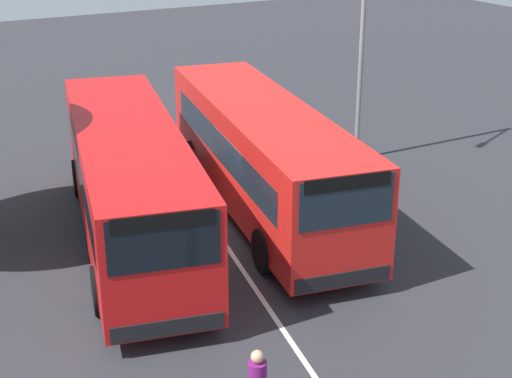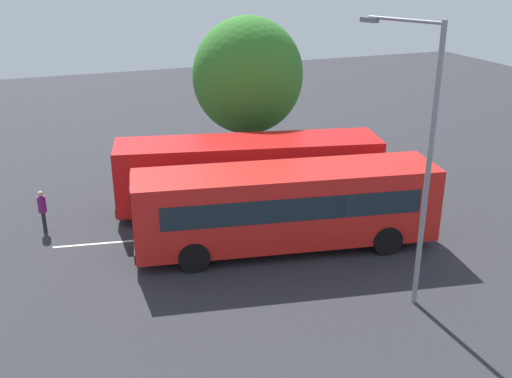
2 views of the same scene
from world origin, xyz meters
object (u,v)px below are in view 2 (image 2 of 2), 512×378
(bus_far_left, at_px, (248,171))
(depot_tree, at_px, (248,76))
(bus_center_left, at_px, (286,205))
(street_lamp, at_px, (422,151))
(pedestrian, at_px, (42,208))

(bus_far_left, xyz_separation_m, depot_tree, (-1.90, -5.17, 3.00))
(bus_center_left, distance_m, street_lamp, 6.11)
(bus_far_left, relative_size, bus_center_left, 1.00)
(bus_far_left, bearing_deg, pedestrian, 7.11)
(depot_tree, bearing_deg, bus_center_left, 78.38)
(bus_far_left, relative_size, pedestrian, 6.65)
(bus_far_left, relative_size, street_lamp, 1.30)
(bus_far_left, height_order, bus_center_left, same)
(bus_center_left, bearing_deg, depot_tree, -91.57)
(bus_far_left, xyz_separation_m, bus_center_left, (-0.03, 3.93, 0.00))
(pedestrian, height_order, street_lamp, street_lamp)
(street_lamp, relative_size, depot_tree, 1.14)
(pedestrian, height_order, depot_tree, depot_tree)
(bus_far_left, distance_m, bus_center_left, 3.93)
(depot_tree, bearing_deg, bus_far_left, 69.84)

